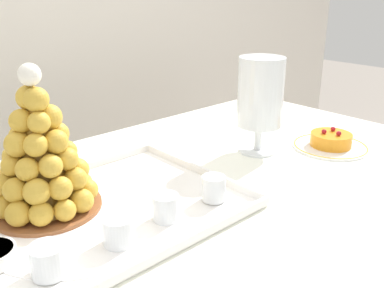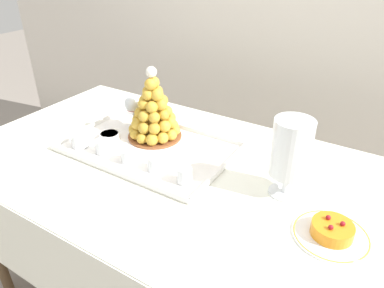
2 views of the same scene
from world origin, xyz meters
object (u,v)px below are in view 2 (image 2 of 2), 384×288
croquembouche (154,112)px  creme_brulee_ramekin (110,136)px  dessert_cup_right (185,176)px  dessert_cup_mid_left (103,147)px  dessert_cup_mid_right (155,164)px  macaron_goblet (291,150)px  wine_glass (133,105)px  fruit_tart_plate (332,232)px  dessert_cup_left (80,140)px  serving_tray (149,148)px  dessert_cup_centre (129,156)px

croquembouche → creme_brulee_ramekin: size_ratio=3.72×
dessert_cup_right → dessert_cup_mid_left: bearing=-179.9°
dessert_cup_mid_right → macaron_goblet: size_ratio=0.20×
macaron_goblet → dessert_cup_mid_left: bearing=-169.1°
dessert_cup_right → wine_glass: size_ratio=0.35×
dessert_cup_mid_left → dessert_cup_mid_right: size_ratio=1.10×
dessert_cup_mid_right → fruit_tart_plate: dessert_cup_mid_right is taller
dessert_cup_mid_left → wine_glass: wine_glass is taller
croquembouche → dessert_cup_right: 0.36m
croquembouche → creme_brulee_ramekin: (-0.15, -0.11, -0.10)m
dessert_cup_left → creme_brulee_ramekin: size_ratio=0.76×
dessert_cup_left → fruit_tart_plate: size_ratio=0.29×
dessert_cup_left → dessert_cup_right: (0.48, 0.02, -0.00)m
dessert_cup_mid_left → macaron_goblet: bearing=10.9°
croquembouche → wine_glass: croquembouche is taller
croquembouche → wine_glass: bearing=168.0°
creme_brulee_ramekin → macaron_goblet: bearing=2.8°
serving_tray → dessert_cup_left: bearing=-150.0°
dessert_cup_left → wine_glass: wine_glass is taller
wine_glass → serving_tray: bearing=-34.2°
serving_tray → fruit_tart_plate: (0.72, -0.11, 0.01)m
dessert_cup_centre → wine_glass: 0.30m
serving_tray → dessert_cup_left: (-0.24, -0.14, 0.03)m
creme_brulee_ramekin → croquembouche: bearing=37.0°
dessert_cup_left → dessert_cup_mid_right: (0.35, 0.02, -0.00)m
serving_tray → croquembouche: 0.15m
dessert_cup_centre → serving_tray: bearing=92.2°
dessert_cup_mid_right → wine_glass: bearing=141.4°
dessert_cup_left → dessert_cup_centre: dessert_cup_left is taller
dessert_cup_centre → fruit_tart_plate: 0.72m
creme_brulee_ramekin → wine_glass: bearing=83.4°
dessert_cup_mid_left → fruit_tart_plate: dessert_cup_mid_left is taller
fruit_tart_plate → wine_glass: wine_glass is taller
croquembouche → dessert_cup_left: croquembouche is taller
serving_tray → croquembouche: (-0.03, 0.08, 0.11)m
dessert_cup_left → dessert_cup_right: 0.48m
creme_brulee_ramekin → macaron_goblet: size_ratio=0.31×
croquembouche → fruit_tart_plate: size_ratio=1.42×
serving_tray → wine_glass: wine_glass is taller
dessert_cup_right → fruit_tart_plate: 0.48m
dessert_cup_centre → macaron_goblet: size_ratio=0.21×
dessert_cup_mid_left → dessert_cup_centre: size_ratio=1.03×
dessert_cup_mid_right → dessert_cup_right: size_ratio=0.98×
dessert_cup_left → dessert_cup_right: dessert_cup_left is taller
dessert_cup_centre → dessert_cup_right: size_ratio=1.05×
fruit_tart_plate → croquembouche: bearing=165.4°
dessert_cup_right → creme_brulee_ramekin: bearing=167.8°
dessert_cup_left → macaron_goblet: macaron_goblet is taller
dessert_cup_centre → wine_glass: size_ratio=0.37×
serving_tray → dessert_cup_right: dessert_cup_right is taller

